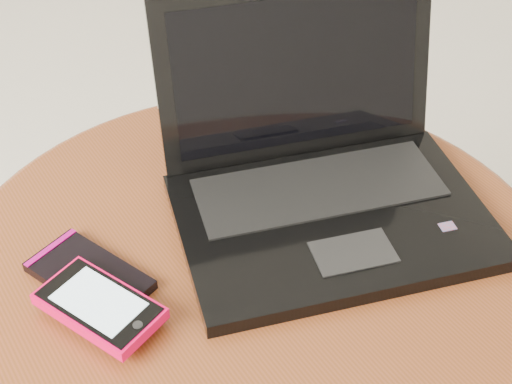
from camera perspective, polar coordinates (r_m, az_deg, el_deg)
table at (r=0.85m, az=-0.04°, el=-10.79°), size 0.66×0.66×0.53m
laptop at (r=0.82m, az=5.10°, el=1.26°), size 0.40×0.36×0.22m
phone_black at (r=0.77m, az=-12.77°, el=-6.33°), size 0.11×0.14×0.01m
phone_pink at (r=0.72m, az=-12.01°, el=-8.59°), size 0.10×0.13×0.01m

